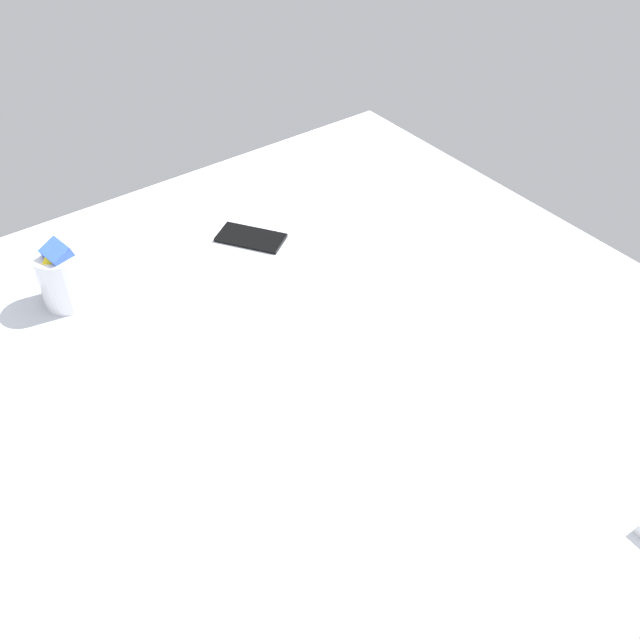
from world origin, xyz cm
name	(u,v)px	position (x,y,z in cm)	size (l,w,h in cm)	color
bed_mattress	(386,476)	(0.00, 0.00, 9.00)	(180.00, 140.00, 18.00)	#B7BCC6
snack_cup	(63,276)	(-61.52, -26.99, 23.93)	(9.49, 9.00, 14.22)	silver
cell_phone	(251,238)	(-57.98, 11.23, 18.40)	(6.80, 14.00, 0.80)	black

